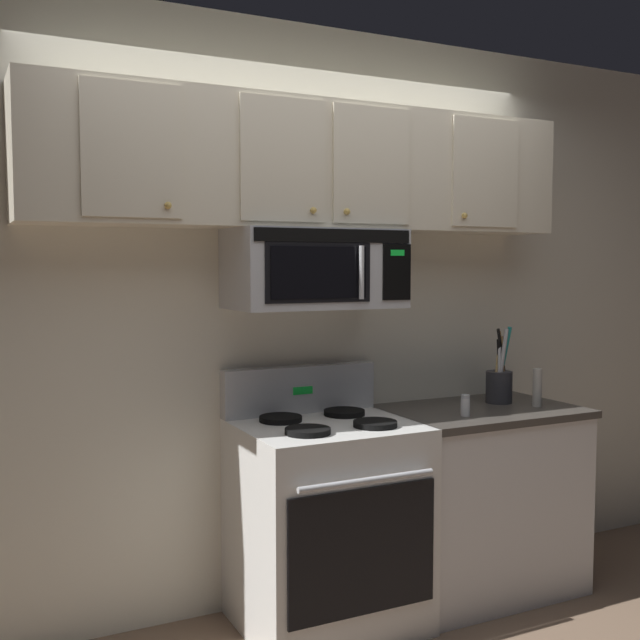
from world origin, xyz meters
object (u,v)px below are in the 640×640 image
(salt_shaker, at_px, (465,406))
(pepper_mill, at_px, (537,388))
(over_range_microwave, at_px, (315,269))
(stove_range, at_px, (327,520))
(utensil_crock_charcoal, at_px, (499,381))

(salt_shaker, xyz_separation_m, pepper_mill, (0.46, 0.04, 0.04))
(salt_shaker, relative_size, pepper_mill, 0.53)
(over_range_microwave, bearing_deg, pepper_mill, -10.62)
(stove_range, relative_size, over_range_microwave, 1.47)
(utensil_crock_charcoal, xyz_separation_m, pepper_mill, (0.10, -0.16, -0.02))
(over_range_microwave, bearing_deg, salt_shaker, -20.77)
(stove_range, xyz_separation_m, utensil_crock_charcoal, (1.01, 0.07, 0.54))
(stove_range, xyz_separation_m, pepper_mill, (1.11, -0.09, 0.52))
(utensil_crock_charcoal, height_order, salt_shaker, utensil_crock_charcoal)
(salt_shaker, bearing_deg, utensil_crock_charcoal, 28.87)
(stove_range, height_order, utensil_crock_charcoal, utensil_crock_charcoal)
(over_range_microwave, xyz_separation_m, pepper_mill, (1.11, -0.21, -0.58))
(over_range_microwave, height_order, utensil_crock_charcoal, over_range_microwave)
(stove_range, bearing_deg, pepper_mill, -4.71)
(stove_range, distance_m, utensil_crock_charcoal, 1.15)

